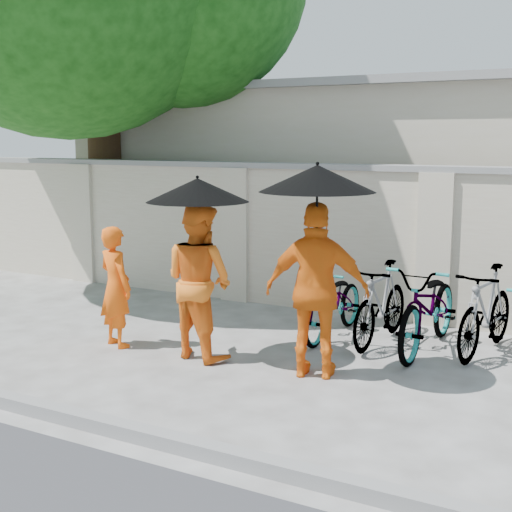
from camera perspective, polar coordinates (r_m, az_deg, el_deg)
The scene contains 13 objects.
ground at distance 7.85m, azimuth -6.77°, elevation -8.73°, with size 80.00×80.00×0.00m, color #A9A9A8.
kerb at distance 6.61m, azimuth -15.60°, elevation -12.02°, with size 40.00×0.16×0.12m, color gray.
compound_wall at distance 9.94m, azimuth 8.74°, elevation 1.02°, with size 20.00×0.30×2.00m, color beige.
building_behind at distance 13.28m, azimuth 18.65°, elevation 5.34°, with size 14.00×6.00×3.20m, color #BBB2A1.
monk_left at distance 8.51m, azimuth -11.17°, elevation -2.42°, with size 0.52×0.34×1.43m, color #FF5B0E.
monk_center at distance 7.93m, azimuth -4.58°, elevation -1.98°, with size 0.85×0.66×1.74m, color orange.
parasol_center at distance 7.70m, azimuth -4.70°, elevation 5.28°, with size 1.12×1.12×1.02m.
monk_right at distance 7.27m, azimuth 4.91°, elevation -2.78°, with size 1.06×0.44×1.81m, color orange.
parasol_right at distance 7.03m, azimuth 4.93°, elevation 6.19°, with size 1.16×1.16×1.15m.
bike_0 at distance 8.84m, azimuth 6.28°, elevation -3.68°, with size 0.58×1.67×0.88m, color gray.
bike_1 at distance 8.64m, azimuth 9.95°, elevation -3.75°, with size 0.46×1.62×0.97m, color gray.
bike_2 at distance 8.44m, azimuth 13.70°, elevation -3.98°, with size 0.69×1.98×1.04m, color gray.
bike_3 at distance 8.50m, azimuth 17.91°, elevation -4.19°, with size 0.47×1.67×1.01m, color gray.
Camera 1 is at (4.39, -6.03, 2.44)m, focal length 50.00 mm.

